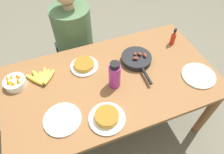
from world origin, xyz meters
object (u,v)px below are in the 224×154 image
object	(u,v)px
frittata_plate_center	(84,65)
frittata_plate_side	(107,117)
banana_bunch	(42,78)
hot_sauce_bottle	(173,37)
skillet	(137,59)
fruit_bowl_mango	(15,82)
person_figure	(76,46)
empty_plate_far_left	(62,119)
empty_plate_near_front	(198,76)
water_bottle	(115,75)

from	to	relation	value
frittata_plate_center	frittata_plate_side	bearing A→B (deg)	-88.74
banana_bunch	hot_sauce_bottle	distance (m)	1.17
skillet	frittata_plate_side	size ratio (longest dim) A/B	1.68
hot_sauce_bottle	frittata_plate_side	bearing A→B (deg)	-148.15
fruit_bowl_mango	hot_sauce_bottle	world-z (taller)	hot_sauce_bottle
banana_bunch	frittata_plate_side	size ratio (longest dim) A/B	0.99
frittata_plate_side	person_figure	distance (m)	1.06
frittata_plate_center	empty_plate_far_left	xyz separation A→B (m)	(-0.27, -0.41, -0.01)
empty_plate_near_front	hot_sauce_bottle	bearing A→B (deg)	88.65
empty_plate_near_front	frittata_plate_center	bearing A→B (deg)	152.81
frittata_plate_center	fruit_bowl_mango	bearing A→B (deg)	179.56
empty_plate_near_front	frittata_plate_side	bearing A→B (deg)	-173.42
empty_plate_far_left	skillet	bearing A→B (deg)	24.41
person_figure	frittata_plate_center	bearing A→B (deg)	-93.03
banana_bunch	frittata_plate_center	world-z (taller)	frittata_plate_center
empty_plate_near_front	water_bottle	size ratio (longest dim) A/B	1.11
banana_bunch	person_figure	bearing A→B (deg)	55.01
frittata_plate_side	water_bottle	size ratio (longest dim) A/B	1.05
empty_plate_near_front	hot_sauce_bottle	size ratio (longest dim) A/B	1.60
banana_bunch	frittata_plate_side	distance (m)	0.62
person_figure	water_bottle	bearing A→B (deg)	-79.87
person_figure	empty_plate_far_left	bearing A→B (deg)	-107.71
empty_plate_near_front	person_figure	xyz separation A→B (m)	(-0.79, 0.94, -0.23)
empty_plate_near_front	empty_plate_far_left	distance (m)	1.09
empty_plate_far_left	fruit_bowl_mango	world-z (taller)	fruit_bowl_mango
frittata_plate_side	fruit_bowl_mango	size ratio (longest dim) A/B	1.52
fruit_bowl_mango	skillet	bearing A→B (deg)	-5.90
fruit_bowl_mango	hot_sauce_bottle	size ratio (longest dim) A/B	0.99
empty_plate_far_left	hot_sauce_bottle	world-z (taller)	hot_sauce_bottle
frittata_plate_side	empty_plate_near_front	size ratio (longest dim) A/B	0.94
banana_bunch	frittata_plate_center	xyz separation A→B (m)	(0.34, 0.01, 0.00)
fruit_bowl_mango	person_figure	world-z (taller)	person_figure
water_bottle	fruit_bowl_mango	bearing A→B (deg)	159.54
skillet	empty_plate_far_left	world-z (taller)	skillet
banana_bunch	frittata_plate_center	distance (m)	0.34
person_figure	banana_bunch	bearing A→B (deg)	-124.99
fruit_bowl_mango	frittata_plate_side	bearing A→B (deg)	-43.28
frittata_plate_side	water_bottle	bearing A→B (deg)	58.62
hot_sauce_bottle	banana_bunch	bearing A→B (deg)	-179.78
empty_plate_far_left	person_figure	bearing A→B (deg)	72.29
empty_plate_near_front	hot_sauce_bottle	world-z (taller)	hot_sauce_bottle
water_bottle	frittata_plate_side	bearing A→B (deg)	-121.38
fruit_bowl_mango	person_figure	distance (m)	0.81
empty_plate_near_front	fruit_bowl_mango	size ratio (longest dim) A/B	1.61
frittata_plate_center	frittata_plate_side	world-z (taller)	frittata_plate_side
frittata_plate_side	empty_plate_far_left	size ratio (longest dim) A/B	0.98
fruit_bowl_mango	water_bottle	distance (m)	0.76
empty_plate_near_front	skillet	bearing A→B (deg)	140.21
frittata_plate_side	hot_sauce_bottle	xyz separation A→B (m)	(0.82, 0.51, 0.05)
fruit_bowl_mango	water_bottle	size ratio (longest dim) A/B	0.69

